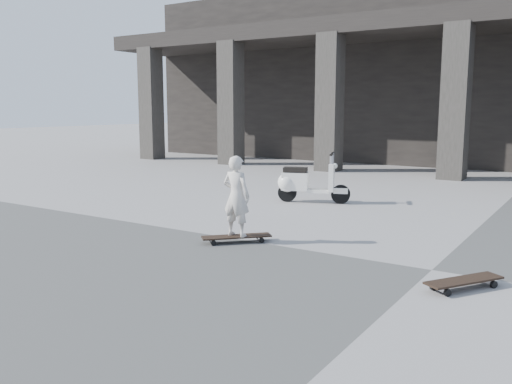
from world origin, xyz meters
The scene contains 5 objects.
ground centered at (0.00, 0.00, 0.00)m, with size 90.00×90.00×0.00m, color #494947.
longboard centered at (-2.65, -0.17, 0.08)m, with size 0.83×0.85×0.10m.
skateboard_spare centered at (0.46, -0.50, 0.08)m, with size 0.68×0.88×0.11m.
child centered at (-2.65, -0.17, 0.66)m, with size 0.41×0.27×1.12m, color silver.
scooter centered at (-3.45, 3.22, 0.40)m, with size 1.38×0.72×1.01m.
Camera 1 is at (1.58, -6.21, 1.87)m, focal length 38.00 mm.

